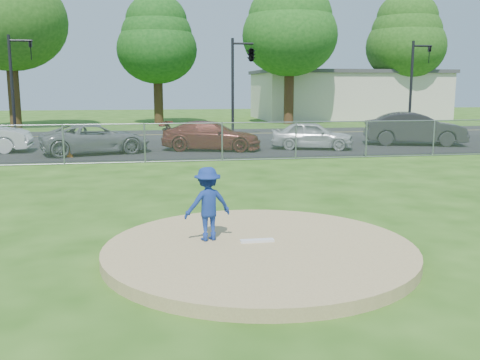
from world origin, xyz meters
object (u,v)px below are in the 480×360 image
Objects in this scene: pitcher at (208,204)px; parked_car_darkred at (211,136)px; commercial_building at (347,95)px; tree_left at (8,6)px; tree_right at (290,23)px; tree_far_right at (406,37)px; traffic_signal_left at (16,78)px; parked_car_charcoal at (415,129)px; parked_car_gray at (96,139)px; tree_center at (157,39)px; traffic_signal_center at (249,56)px; traffic_cone at (69,149)px; parked_car_pearl at (312,135)px; traffic_signal_right at (415,79)px.

parked_car_darkred is at bearing -111.32° from pitcher.
commercial_building is 1.31× the size of tree_left.
tree_right reaches higher than parked_car_darkred.
parked_car_darkred is (-19.00, -19.38, -6.39)m from tree_far_right.
traffic_signal_left is 1.14× the size of parked_car_charcoal.
tree_right is 22.41m from parked_car_gray.
traffic_signal_center is (4.97, -12.00, -1.86)m from tree_center.
tree_left is 31.28m from tree_far_right.
tree_right is 2.08× the size of traffic_signal_left.
parked_car_gray is at bearing -99.47° from tree_center.
parked_car_darkred is (-15.00, -22.38, -1.49)m from commercial_building.
traffic_cone is at bearing -128.47° from tree_right.
commercial_building is 25.75× the size of traffic_cone.
parked_car_darkred is 1.20× the size of parked_car_pearl.
traffic_signal_center is 1.21× the size of parked_car_gray.
tree_far_right is at bearing 66.09° from traffic_signal_right.
pitcher is at bearing -171.03° from parked_car_darkred.
parked_car_charcoal is at bearing -16.19° from traffic_signal_left.
traffic_signal_right is 14.94m from parked_car_darkred.
commercial_building is at bearing -57.42° from parked_car_gray.
tree_left reaches higher than traffic_signal_center.
traffic_signal_right is (5.24, -10.00, -4.29)m from tree_right.
tree_center is 2.12× the size of parked_car_gray.
traffic_signal_center is at bearing -67.51° from tree_center.
parked_car_pearl is at bearing -43.27° from tree_left.
traffic_signal_center reaches higher than commercial_building.
tree_center reaches higher than pitcher.
pitcher is at bearing -102.60° from traffic_signal_center.
commercial_building is at bearing 53.06° from traffic_signal_center.
traffic_signal_right reaches higher than traffic_cone.
tree_right reaches higher than parked_car_gray.
parked_car_pearl is at bearing -75.54° from traffic_signal_center.
tree_far_right reaches higher than pitcher.
parked_car_charcoal is at bearing -102.48° from parked_car_gray.
pitcher is at bearing 176.61° from parked_car_gray.
tree_left is at bearing -165.47° from commercial_building.
tree_far_right is at bearing -6.93° from parked_car_charcoal.
tree_center is 19.89m from parked_car_gray.
traffic_signal_right is 19.76m from parked_car_gray.
traffic_signal_left is at bearing -147.13° from commercial_building.
tree_left is at bearing 109.24° from traffic_cone.
traffic_signal_left is (-7.76, -12.00, -3.11)m from tree_center.
traffic_signal_center is 22.37m from pitcher.
traffic_signal_left is at bearing 83.34° from parked_car_pearl.
tree_far_right is at bearing 15.26° from tree_right.
traffic_signal_right is 26.40m from pitcher.
tree_center is 10.27m from tree_right.
commercial_building is 30.42m from parked_car_gray.
tree_center reaches higher than traffic_cone.
parked_car_pearl is (-14.30, -19.72, -6.40)m from tree_far_right.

